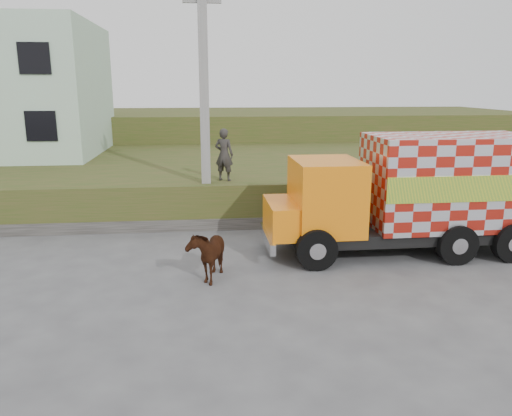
{
  "coord_description": "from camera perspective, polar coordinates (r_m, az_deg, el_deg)",
  "views": [
    {
      "loc": [
        -1.04,
        -11.91,
        4.67
      ],
      "look_at": [
        0.38,
        1.72,
        1.3
      ],
      "focal_mm": 35.0,
      "sensor_mm": 36.0,
      "label": 1
    }
  ],
  "objects": [
    {
      "name": "embankment_far",
      "position": [
        34.07,
        -4.21,
        8.44
      ],
      "size": [
        40.0,
        12.0,
        3.0
      ],
      "primitive_type": "cube",
      "color": "#334717",
      "rests_on": "ground"
    },
    {
      "name": "ground",
      "position": [
        12.83,
        -0.88,
        -7.52
      ],
      "size": [
        120.0,
        120.0,
        0.0
      ],
      "primitive_type": "plane",
      "color": "#474749",
      "rests_on": "ground"
    },
    {
      "name": "cow",
      "position": [
        12.43,
        -5.57,
        -5.08
      ],
      "size": [
        1.08,
        1.68,
        1.31
      ],
      "primitive_type": "imported",
      "rotation": [
        0.0,
        0.0,
        -0.25
      ],
      "color": "#36110D",
      "rests_on": "ground"
    },
    {
      "name": "pedestrian",
      "position": [
        17.04,
        -3.67,
        6.1
      ],
      "size": [
        0.77,
        0.65,
        1.78
      ],
      "primitive_type": "imported",
      "rotation": [
        0.0,
        0.0,
        2.72
      ],
      "color": "#2E2C29",
      "rests_on": "embankment"
    },
    {
      "name": "utility_pole",
      "position": [
        16.52,
        -5.92,
        11.68
      ],
      "size": [
        1.2,
        0.3,
        8.0
      ],
      "color": "gray",
      "rests_on": "ground"
    },
    {
      "name": "cargo_truck",
      "position": [
        14.73,
        17.57,
        1.63
      ],
      "size": [
        7.51,
        2.65,
        3.34
      ],
      "rotation": [
        0.0,
        0.0,
        0.01
      ],
      "color": "black",
      "rests_on": "ground"
    },
    {
      "name": "embankment",
      "position": [
        22.28,
        -3.18,
        3.66
      ],
      "size": [
        40.0,
        12.0,
        1.5
      ],
      "primitive_type": "cube",
      "color": "#334717",
      "rests_on": "ground"
    },
    {
      "name": "retaining_strip",
      "position": [
        16.74,
        -9.01,
        -1.84
      ],
      "size": [
        16.0,
        0.5,
        0.4
      ],
      "primitive_type": "cube",
      "color": "#595651",
      "rests_on": "ground"
    }
  ]
}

